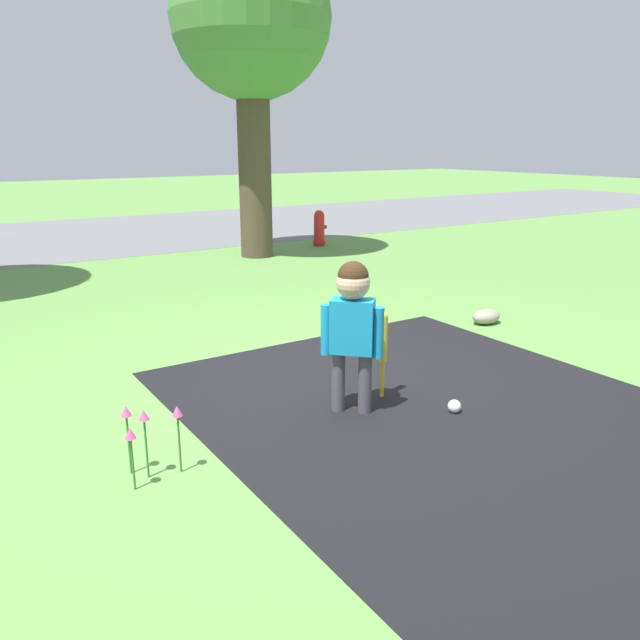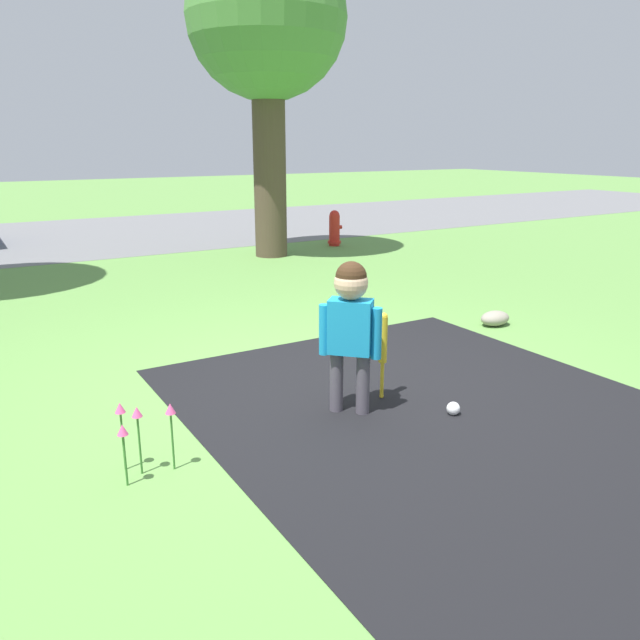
% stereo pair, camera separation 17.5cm
% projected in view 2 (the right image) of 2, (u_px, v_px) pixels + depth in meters
% --- Properties ---
extents(ground_plane, '(60.00, 60.00, 0.00)m').
position_uv_depth(ground_plane, '(322.00, 382.00, 4.91)').
color(ground_plane, '#5B8C42').
extents(street_strip, '(40.00, 6.00, 0.01)m').
position_uv_depth(street_strip, '(84.00, 235.00, 12.65)').
color(street_strip, slate).
rests_on(street_strip, ground).
extents(child, '(0.33, 0.33, 1.07)m').
position_uv_depth(child, '(351.00, 317.00, 4.18)').
color(child, '#4C4751').
rests_on(child, ground).
extents(baseball_bat, '(0.06, 0.06, 0.65)m').
position_uv_depth(baseball_bat, '(383.00, 343.00, 4.49)').
color(baseball_bat, yellow).
rests_on(baseball_bat, ground).
extents(sports_ball, '(0.09, 0.09, 0.09)m').
position_uv_depth(sports_ball, '(453.00, 408.00, 4.31)').
color(sports_ball, white).
rests_on(sports_ball, ground).
extents(fire_hydrant, '(0.27, 0.24, 0.64)m').
position_uv_depth(fire_hydrant, '(334.00, 228.00, 11.32)').
color(fire_hydrant, red).
rests_on(fire_hydrant, ground).
extents(tree_far_lawn, '(2.46, 2.46, 4.88)m').
position_uv_depth(tree_far_lawn, '(267.00, 24.00, 9.43)').
color(tree_far_lawn, '#4C3D2D').
rests_on(tree_far_lawn, ground).
extents(flower_bed, '(0.34, 0.24, 0.42)m').
position_uv_depth(flower_bed, '(138.00, 420.00, 3.46)').
color(flower_bed, '#38702D').
rests_on(flower_bed, ground).
extents(edging_rock, '(0.33, 0.23, 0.15)m').
position_uv_depth(edging_rock, '(495.00, 318.00, 6.41)').
color(edging_rock, gray).
rests_on(edging_rock, ground).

